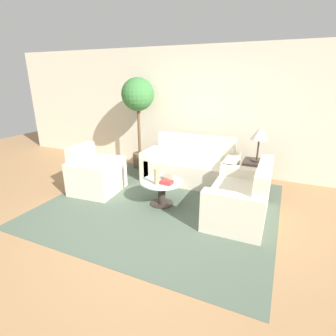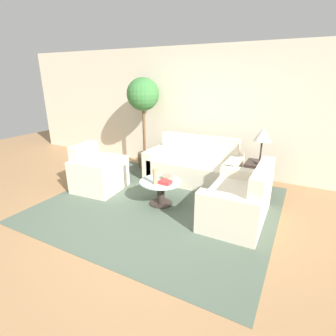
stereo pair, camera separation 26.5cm
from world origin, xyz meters
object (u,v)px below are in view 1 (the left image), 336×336
(coffee_table, at_px, (162,189))
(vase, at_px, (157,177))
(table_lamp, at_px, (260,134))
(book_stack, at_px, (167,182))
(armchair, at_px, (94,176))
(loveseat, at_px, (243,200))
(potted_plant, at_px, (138,101))
(sofa_main, at_px, (191,166))
(bowl, at_px, (167,177))

(coffee_table, distance_m, vase, 0.31)
(table_lamp, bearing_deg, book_stack, -133.20)
(coffee_table, distance_m, table_lamp, 1.94)
(table_lamp, bearing_deg, coffee_table, -137.35)
(armchair, bearing_deg, vase, -100.78)
(loveseat, xyz_separation_m, book_stack, (-1.16, -0.17, 0.14))
(coffee_table, bearing_deg, table_lamp, 42.65)
(loveseat, bearing_deg, potted_plant, -119.01)
(vase, bearing_deg, sofa_main, 86.40)
(loveseat, relative_size, vase, 5.14)
(table_lamp, bearing_deg, sofa_main, 179.56)
(armchair, height_order, potted_plant, potted_plant)
(potted_plant, height_order, vase, potted_plant)
(bowl, height_order, book_stack, bowl)
(table_lamp, relative_size, vase, 2.46)
(loveseat, distance_m, coffee_table, 1.28)
(armchair, height_order, bowl, armchair)
(table_lamp, bearing_deg, armchair, -155.45)
(vase, distance_m, book_stack, 0.19)
(loveseat, xyz_separation_m, potted_plant, (-2.54, 1.37, 1.21))
(sofa_main, height_order, loveseat, sofa_main)
(sofa_main, distance_m, potted_plant, 1.82)
(armchair, distance_m, potted_plant, 1.92)
(table_lamp, height_order, vase, table_lamp)
(loveseat, relative_size, coffee_table, 1.91)
(bowl, distance_m, book_stack, 0.20)
(armchair, bearing_deg, sofa_main, -54.26)
(armchair, relative_size, book_stack, 4.60)
(sofa_main, distance_m, coffee_table, 1.22)
(potted_plant, xyz_separation_m, book_stack, (1.38, -1.54, -1.07))
(armchair, distance_m, vase, 1.36)
(sofa_main, bearing_deg, table_lamp, -0.44)
(coffee_table, height_order, table_lamp, table_lamp)
(book_stack, bearing_deg, table_lamp, 49.91)
(coffee_table, relative_size, potted_plant, 0.34)
(table_lamp, height_order, potted_plant, potted_plant)
(loveseat, xyz_separation_m, vase, (-1.29, -0.25, 0.24))
(potted_plant, bearing_deg, table_lamp, -6.13)
(vase, xyz_separation_m, book_stack, (0.13, 0.08, -0.10))
(loveseat, bearing_deg, coffee_table, -85.85)
(vase, height_order, bowl, vase)
(loveseat, bearing_deg, sofa_main, -133.13)
(armchair, relative_size, vase, 3.47)
(coffee_table, distance_m, bowl, 0.22)
(loveseat, distance_m, book_stack, 1.18)
(table_lamp, xyz_separation_m, potted_plant, (-2.57, 0.28, 0.45))
(loveseat, distance_m, vase, 1.34)
(table_lamp, distance_m, potted_plant, 2.62)
(armchair, height_order, coffee_table, armchair)
(sofa_main, relative_size, table_lamp, 2.90)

